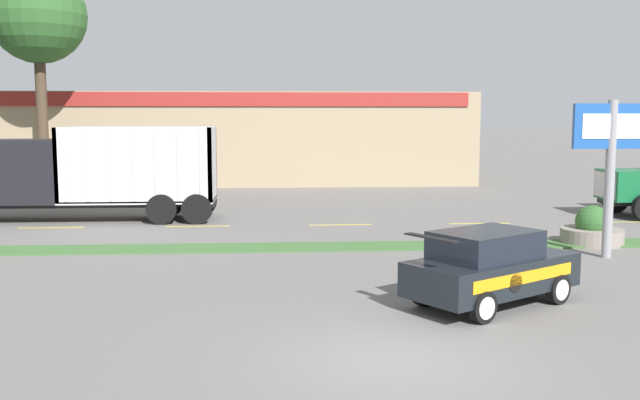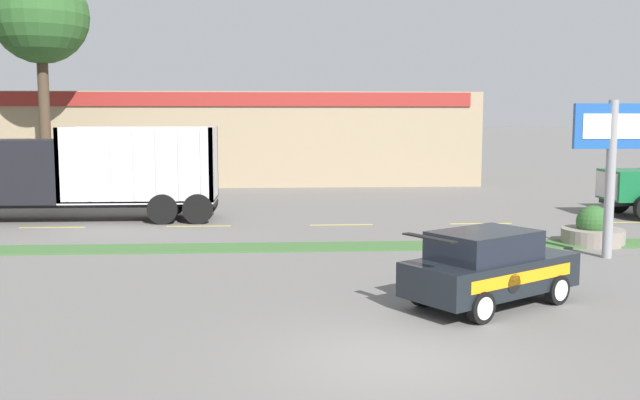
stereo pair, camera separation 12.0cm
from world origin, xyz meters
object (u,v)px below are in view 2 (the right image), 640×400
object	(u,v)px
store_sign_post	(612,149)
stone_planter	(593,231)
dump_truck_lead	(55,177)
rally_car	(489,267)

from	to	relation	value
store_sign_post	stone_planter	world-z (taller)	store_sign_post
dump_truck_lead	store_sign_post	bearing A→B (deg)	-25.21
dump_truck_lead	stone_planter	size ratio (longest dim) A/B	5.50
store_sign_post	stone_planter	xyz separation A→B (m)	(0.57, 2.20, -2.74)
store_sign_post	dump_truck_lead	bearing A→B (deg)	154.79
dump_truck_lead	stone_planter	distance (m)	20.01
dump_truck_lead	rally_car	world-z (taller)	dump_truck_lead
dump_truck_lead	stone_planter	world-z (taller)	dump_truck_lead
stone_planter	dump_truck_lead	bearing A→B (deg)	161.21
dump_truck_lead	store_sign_post	xyz separation A→B (m)	(18.33, -8.63, 1.44)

